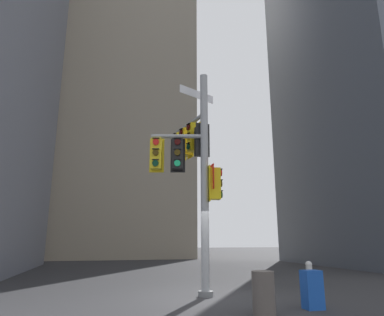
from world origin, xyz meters
TOP-DOWN VIEW (x-y plane):
  - ground at (0.00, 0.00)m, footprint 120.00×120.00m
  - building_mid_block at (-3.07, 26.91)m, footprint 15.63×15.63m
  - signal_pole_assembly at (-0.29, 0.50)m, footprint 2.30×2.65m
  - fire_hydrant at (4.05, 0.91)m, footprint 0.33×0.23m
  - newspaper_box at (2.03, -2.40)m, footprint 0.45×0.36m
  - trash_bin at (0.59, -2.72)m, footprint 0.51×0.51m

SIDE VIEW (x-z plane):
  - ground at x=0.00m, z-range 0.00..0.00m
  - newspaper_box at x=2.03m, z-range 0.00..0.91m
  - trash_bin at x=0.59m, z-range 0.00..0.94m
  - fire_hydrant at x=4.05m, z-range 0.02..0.93m
  - signal_pole_assembly at x=-0.29m, z-range 0.70..7.82m
  - building_mid_block at x=-3.07m, z-range 0.00..42.59m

